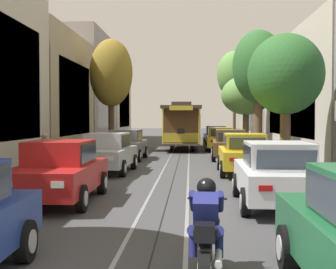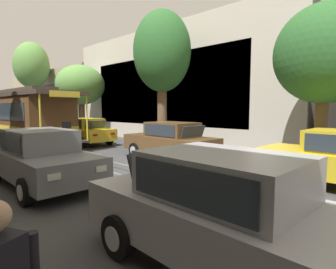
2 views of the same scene
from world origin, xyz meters
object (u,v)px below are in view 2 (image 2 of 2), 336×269
object	(u,v)px
parked_car_brown_fourth_right	(170,140)
street_tree_kerb_right_second	(325,55)
parked_car_grey_fourth_left	(42,158)
street_tree_kerb_right_far	(31,66)
cable_car_trolley	(27,117)
parked_car_silver_mid_left	(229,213)
parked_car_yellow_fifth_right	(84,131)
parked_car_blue_sixth_right	(46,127)
street_tree_kerb_right_mid	(162,53)
street_tree_kerb_right_fourth	(81,85)

from	to	relation	value
parked_car_brown_fourth_right	street_tree_kerb_right_second	distance (m)	6.46
street_tree_kerb_right_second	parked_car_grey_fourth_left	bearing A→B (deg)	144.83
street_tree_kerb_right_far	cable_car_trolley	world-z (taller)	street_tree_kerb_right_far
parked_car_silver_mid_left	parked_car_yellow_fifth_right	size ratio (longest dim) A/B	1.01
parked_car_yellow_fifth_right	street_tree_kerb_right_far	distance (m)	15.21
parked_car_grey_fourth_left	parked_car_brown_fourth_right	distance (m)	5.51
parked_car_silver_mid_left	parked_car_yellow_fifth_right	distance (m)	14.16
parked_car_brown_fourth_right	parked_car_blue_sixth_right	bearing A→B (deg)	90.36
parked_car_grey_fourth_left	parked_car_blue_sixth_right	world-z (taller)	same
street_tree_kerb_right_far	cable_car_trolley	bearing A→B (deg)	-111.89
parked_car_grey_fourth_left	street_tree_kerb_right_second	bearing A→B (deg)	-35.17
street_tree_kerb_right_mid	parked_car_brown_fourth_right	bearing A→B (deg)	-128.17
street_tree_kerb_right_second	street_tree_kerb_right_mid	distance (m)	7.68
parked_car_grey_fourth_left	parked_car_silver_mid_left	bearing A→B (deg)	-89.31
parked_car_grey_fourth_left	street_tree_kerb_right_far	distance (m)	23.19
street_tree_kerb_right_second	street_tree_kerb_right_far	distance (m)	26.41
parked_car_silver_mid_left	parked_car_blue_sixth_right	world-z (taller)	same
street_tree_kerb_right_mid	parked_car_blue_sixth_right	bearing A→B (deg)	99.99
parked_car_blue_sixth_right	street_tree_kerb_right_fourth	world-z (taller)	street_tree_kerb_right_fourth
cable_car_trolley	street_tree_kerb_right_second	bearing A→B (deg)	-72.48
parked_car_silver_mid_left	street_tree_kerb_right_far	bearing A→B (deg)	74.35
parked_car_yellow_fifth_right	cable_car_trolley	bearing A→B (deg)	144.08
parked_car_brown_fourth_right	street_tree_kerb_right_second	size ratio (longest dim) A/B	0.79
parked_car_grey_fourth_left	parked_car_blue_sixth_right	xyz separation A→B (m)	(5.43, 12.92, 0.00)
parked_car_silver_mid_left	parked_car_grey_fourth_left	size ratio (longest dim) A/B	1.00
street_tree_kerb_right_fourth	cable_car_trolley	distance (m)	5.90
parked_car_yellow_fifth_right	parked_car_blue_sixth_right	size ratio (longest dim) A/B	1.00
parked_car_grey_fourth_left	street_tree_kerb_right_far	bearing A→B (deg)	70.11
parked_car_blue_sixth_right	street_tree_kerb_right_far	distance (m)	10.21
parked_car_silver_mid_left	parked_car_yellow_fifth_right	world-z (taller)	same
street_tree_kerb_right_second	parked_car_silver_mid_left	bearing A→B (deg)	-173.75
street_tree_kerb_right_mid	street_tree_kerb_right_second	bearing A→B (deg)	-89.88
parked_car_yellow_fifth_right	parked_car_silver_mid_left	bearing A→B (deg)	-112.03
street_tree_kerb_right_second	street_tree_kerb_right_mid	size ratio (longest dim) A/B	0.78
parked_car_grey_fourth_left	parked_car_yellow_fifth_right	size ratio (longest dim) A/B	1.01
street_tree_kerb_right_far	parked_car_yellow_fifth_right	bearing A→B (deg)	-99.26
parked_car_brown_fourth_right	street_tree_kerb_right_fourth	size ratio (longest dim) A/B	0.81
parked_car_silver_mid_left	street_tree_kerb_right_fourth	world-z (taller)	street_tree_kerb_right_fourth
parked_car_silver_mid_left	parked_car_grey_fourth_left	world-z (taller)	same
street_tree_kerb_right_far	parked_car_grey_fourth_left	bearing A→B (deg)	-109.89
parked_car_brown_fourth_right	parked_car_yellow_fifth_right	xyz separation A→B (m)	(-0.12, 6.98, 0.00)
street_tree_kerb_right_fourth	parked_car_silver_mid_left	bearing A→B (deg)	-113.41
parked_car_yellow_fifth_right	cable_car_trolley	size ratio (longest dim) A/B	0.48
parked_car_brown_fourth_right	parked_car_silver_mid_left	bearing A→B (deg)	-131.48
parked_car_brown_fourth_right	cable_car_trolley	world-z (taller)	cable_car_trolley
parked_car_silver_mid_left	street_tree_kerb_right_far	size ratio (longest dim) A/B	0.51
parked_car_brown_fourth_right	parked_car_blue_sixth_right	distance (m)	12.69
street_tree_kerb_right_fourth	cable_car_trolley	size ratio (longest dim) A/B	0.60
street_tree_kerb_right_mid	cable_car_trolley	xyz separation A→B (m)	(-4.47, 6.61, -3.38)
parked_car_silver_mid_left	street_tree_kerb_right_second	bearing A→B (deg)	6.25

